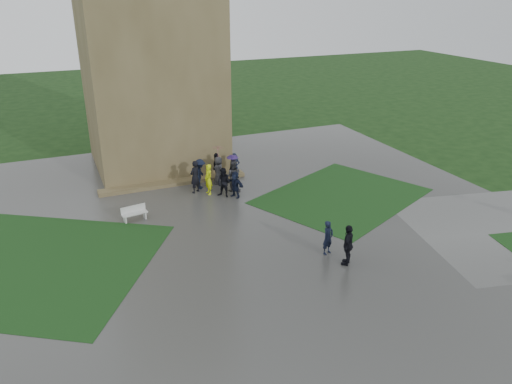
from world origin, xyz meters
name	(u,v)px	position (x,y,z in m)	size (l,w,h in m)	color
ground	(235,268)	(0.00, 0.00, 0.00)	(120.00, 120.00, 0.00)	black
plaza	(220,247)	(0.00, 2.00, 0.01)	(34.00, 34.00, 0.02)	#363633
lawn_inset_left	(22,263)	(-8.50, 4.00, 0.03)	(11.00, 9.00, 0.01)	black
lawn_inset_right	(342,196)	(8.50, 5.00, 0.03)	(9.00, 7.00, 0.01)	black
tower	(147,26)	(0.00, 15.00, 9.00)	(8.00, 8.00, 18.00)	brown
tower_plinth	(174,183)	(0.00, 10.60, 0.13)	(9.00, 0.80, 0.22)	brown
bench	(134,213)	(-3.12, 6.50, 0.41)	(1.37, 0.62, 0.76)	beige
visitor_cluster	(219,173)	(2.38, 8.89, 1.01)	(3.67, 4.31, 2.39)	black
pedestrian_mid	(328,238)	(4.33, -0.43, 0.82)	(0.58, 0.38, 1.60)	black
pedestrian_near	(348,245)	(4.64, -1.57, 0.96)	(1.10, 0.62, 1.87)	black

